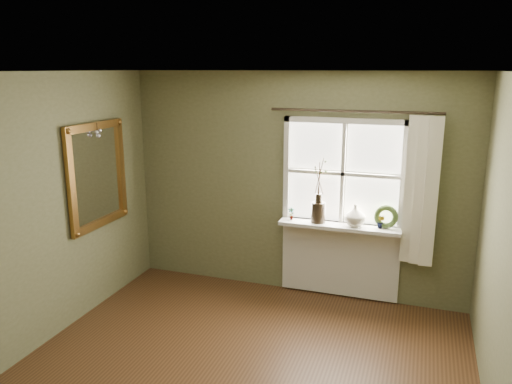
{
  "coord_description": "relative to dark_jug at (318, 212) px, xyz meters",
  "views": [
    {
      "loc": [
        1.39,
        -3.24,
        2.63
      ],
      "look_at": [
        -0.25,
        1.55,
        1.37
      ],
      "focal_mm": 35.0,
      "sensor_mm": 36.0,
      "label": 1
    }
  ],
  "objects": [
    {
      "name": "wall_back",
      "position": [
        -0.31,
        0.18,
        0.26
      ],
      "size": [
        4.0,
        0.1,
        2.6
      ],
      "primitive_type": "cube",
      "color": "#5F6140",
      "rests_on": "ground"
    },
    {
      "name": "window_apron",
      "position": [
        0.24,
        0.11,
        -0.58
      ],
      "size": [
        1.36,
        0.04,
        0.88
      ],
      "primitive_type": "cube",
      "color": "silver",
      "rests_on": "ground"
    },
    {
      "name": "ceiling",
      "position": [
        -0.31,
        -2.12,
        1.56
      ],
      "size": [
        4.5,
        4.5,
        0.0
      ],
      "primitive_type": "plane",
      "color": "silver",
      "rests_on": "ground"
    },
    {
      "name": "dark_jug",
      "position": [
        0.0,
        0.0,
        0.0
      ],
      "size": [
        0.19,
        0.19,
        0.23
      ],
      "primitive_type": "cylinder",
      "rotation": [
        0.0,
        0.0,
        -0.22
      ],
      "color": "black",
      "rests_on": "window_sill"
    },
    {
      "name": "curtain_rod",
      "position": [
        0.34,
        0.05,
        1.14
      ],
      "size": [
        1.84,
        0.03,
        0.03
      ],
      "primitive_type": "cylinder",
      "rotation": [
        0.0,
        1.57,
        0.0
      ],
      "color": "black",
      "rests_on": "wall_back"
    },
    {
      "name": "potted_plant_left",
      "position": [
        -0.32,
        0.0,
        -0.04
      ],
      "size": [
        0.09,
        0.07,
        0.15
      ],
      "primitive_type": "imported",
      "rotation": [
        0.0,
        0.0,
        0.22
      ],
      "color": "#31441E",
      "rests_on": "window_sill"
    },
    {
      "name": "wreath",
      "position": [
        0.74,
        0.04,
        -0.02
      ],
      "size": [
        0.27,
        0.13,
        0.27
      ],
      "primitive_type": "torus",
      "rotation": [
        1.36,
        0.0,
        0.07
      ],
      "color": "#31441E",
      "rests_on": "window_sill"
    },
    {
      "name": "gilt_mirror",
      "position": [
        -2.27,
        -0.89,
        0.46
      ],
      "size": [
        0.1,
        0.97,
        1.15
      ],
      "color": "white",
      "rests_on": "wall_left"
    },
    {
      "name": "wall_left",
      "position": [
        -2.36,
        -2.12,
        0.26
      ],
      "size": [
        0.1,
        4.5,
        2.6
      ],
      "primitive_type": "cube",
      "color": "#5F6140",
      "rests_on": "ground"
    },
    {
      "name": "potted_plant_right",
      "position": [
        0.7,
        0.0,
        -0.04
      ],
      "size": [
        0.11,
        0.1,
        0.15
      ],
      "primitive_type": "imported",
      "rotation": [
        0.0,
        0.0,
        -0.43
      ],
      "color": "#31441E",
      "rests_on": "window_sill"
    },
    {
      "name": "window_sill",
      "position": [
        0.24,
        0.0,
        -0.14
      ],
      "size": [
        1.36,
        0.26,
        0.04
      ],
      "primitive_type": "cube",
      "color": "silver",
      "rests_on": "wall_back"
    },
    {
      "name": "curtain",
      "position": [
        1.08,
        0.01,
        0.33
      ],
      "size": [
        0.36,
        0.12,
        1.59
      ],
      "primitive_type": "cube",
      "color": "silver",
      "rests_on": "wall_back"
    },
    {
      "name": "cream_vase",
      "position": [
        0.41,
        0.0,
        0.0
      ],
      "size": [
        0.25,
        0.25,
        0.24
      ],
      "primitive_type": "imported",
      "rotation": [
        0.0,
        0.0,
        0.07
      ],
      "color": "beige",
      "rests_on": "window_sill"
    },
    {
      "name": "window_frame",
      "position": [
        0.24,
        0.11,
        0.44
      ],
      "size": [
        1.36,
        0.06,
        1.24
      ],
      "color": "silver",
      "rests_on": "wall_back"
    }
  ]
}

